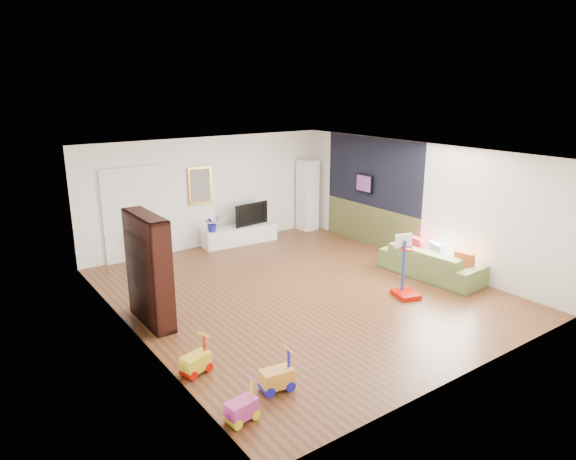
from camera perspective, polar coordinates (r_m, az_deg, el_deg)
floor at (r=10.14m, az=1.32°, el=-6.77°), size 6.50×7.50×0.00m
ceiling at (r=9.44m, az=1.43°, el=8.55°), size 6.50×7.50×0.00m
wall_back at (r=12.82m, az=-8.76°, el=4.19°), size 6.50×0.00×2.70m
wall_front at (r=7.21m, az=19.62°, el=-5.80°), size 6.50×0.00×2.70m
wall_left at (r=8.25m, az=-17.03°, el=-2.86°), size 0.00×7.50×2.70m
wall_right at (r=11.88m, az=14.03°, el=2.98°), size 0.00×7.50×2.70m
navy_accent at (r=12.71m, az=9.35°, el=6.36°), size 0.01×3.20×1.70m
olive_wainscot at (r=13.00m, az=9.09°, el=0.48°), size 0.01×3.20×1.00m
doorway at (r=12.13m, az=-16.62°, el=1.59°), size 1.45×0.06×2.10m
painting_back at (r=12.64m, az=-9.72°, el=4.90°), size 0.62×0.06×0.92m
artwork_right at (r=12.86m, az=8.46°, el=5.15°), size 0.04×0.56×0.46m
media_console at (r=13.08m, az=-5.38°, el=-0.53°), size 1.96×0.60×0.45m
tall_cabinet at (r=14.15m, az=2.19°, el=3.89°), size 0.47×0.47×1.94m
bookshelf at (r=8.84m, az=-15.21°, el=-4.26°), size 0.34×1.29×1.89m
sofa at (r=11.16m, az=15.63°, el=-3.49°), size 0.99×2.22×0.63m
basketball_hoop at (r=9.91m, az=13.13°, el=-4.01°), size 0.54×0.60×1.20m
ride_on_yellow at (r=7.44m, az=-10.25°, el=-13.63°), size 0.45×0.35×0.54m
ride_on_orange at (r=6.97m, az=-1.28°, el=-15.42°), size 0.45×0.32×0.56m
ride_on_pink at (r=6.46m, az=-5.22°, el=-18.51°), size 0.42×0.29×0.51m
child at (r=12.03m, az=-15.45°, el=-1.70°), size 0.31×0.23×0.78m
tv at (r=13.12m, az=-4.33°, el=1.85°), size 1.00×0.25×0.57m
vase_plant at (r=12.59m, az=-8.43°, el=0.75°), size 0.44×0.41×0.41m
pillow_left at (r=10.88m, az=19.03°, el=-3.26°), size 0.16×0.41×0.40m
pillow_center at (r=11.28m, az=16.24°, el=-2.35°), size 0.21×0.41×0.39m
pillow_right at (r=11.61m, az=14.09°, el=-1.67°), size 0.15×0.39×0.38m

